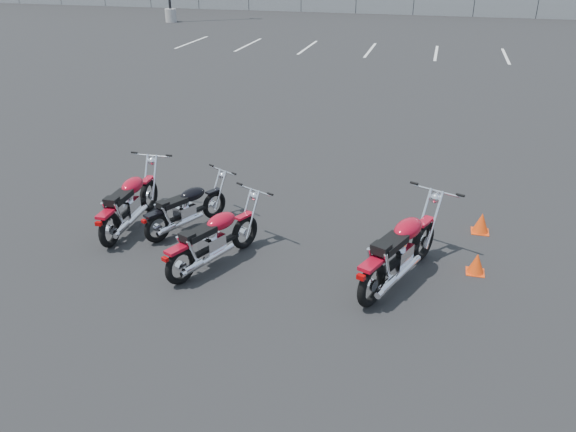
% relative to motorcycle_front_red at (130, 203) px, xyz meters
% --- Properties ---
extents(ground, '(120.00, 120.00, 0.00)m').
position_rel_motorcycle_front_red_xyz_m(ground, '(2.68, -0.76, -0.47)').
color(ground, black).
rests_on(ground, ground).
extents(motorcycle_front_red, '(0.81, 2.10, 1.03)m').
position_rel_motorcycle_front_red_xyz_m(motorcycle_front_red, '(0.00, 0.00, 0.00)').
color(motorcycle_front_red, black).
rests_on(motorcycle_front_red, ground).
extents(motorcycle_second_black, '(1.15, 1.74, 0.89)m').
position_rel_motorcycle_front_red_xyz_m(motorcycle_second_black, '(0.98, 0.16, -0.06)').
color(motorcycle_second_black, black).
rests_on(motorcycle_second_black, ground).
extents(motorcycle_third_red, '(1.18, 1.95, 0.98)m').
position_rel_motorcycle_front_red_xyz_m(motorcycle_third_red, '(1.89, -0.83, -0.02)').
color(motorcycle_third_red, black).
rests_on(motorcycle_third_red, ground).
extents(motorcycle_rear_red, '(1.33, 2.25, 1.12)m').
position_rel_motorcycle_front_red_xyz_m(motorcycle_rear_red, '(4.66, -0.57, 0.04)').
color(motorcycle_rear_red, black).
rests_on(motorcycle_rear_red, ground).
extents(training_cone_near, '(0.30, 0.30, 0.35)m').
position_rel_motorcycle_front_red_xyz_m(training_cone_near, '(5.91, 1.38, -0.29)').
color(training_cone_near, '#F5420C').
rests_on(training_cone_near, ground).
extents(training_cone_far, '(0.27, 0.27, 0.32)m').
position_rel_motorcycle_front_red_xyz_m(training_cone_far, '(5.78, -0.03, -0.31)').
color(training_cone_far, '#F5420C').
rests_on(training_cone_far, ground).
extents(chainlink_fence, '(80.06, 0.06, 1.80)m').
position_rel_motorcycle_front_red_xyz_m(chainlink_fence, '(2.68, 34.24, 0.43)').
color(chainlink_fence, slate).
rests_on(chainlink_fence, ground).
extents(parking_line_stripes, '(15.12, 4.00, 0.01)m').
position_rel_motorcycle_front_red_xyz_m(parking_line_stripes, '(0.18, 19.24, -0.46)').
color(parking_line_stripes, silver).
rests_on(parking_line_stripes, ground).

